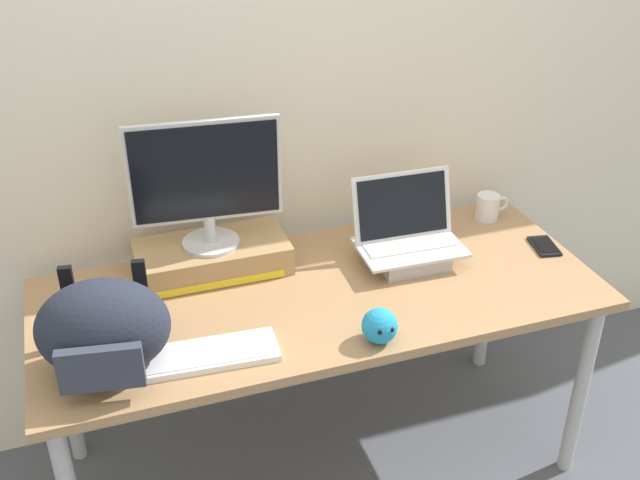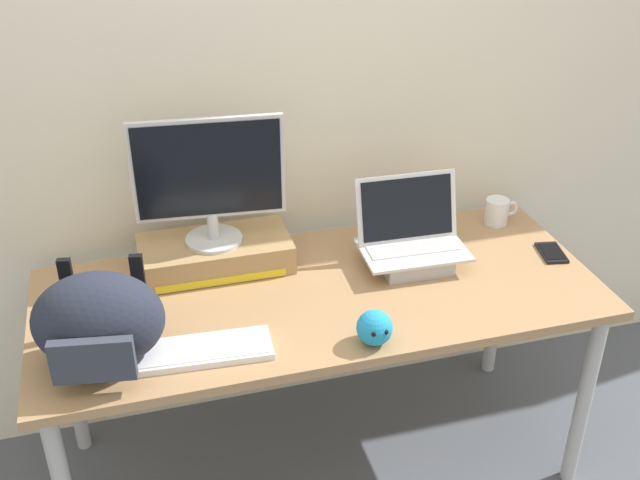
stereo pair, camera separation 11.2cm
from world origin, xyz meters
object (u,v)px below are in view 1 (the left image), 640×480
plush_toy (380,326)px  toner_box_yellow (212,257)px  external_keyboard (197,356)px  messenger_backpack (103,329)px  open_laptop (408,245)px  desktop_monitor (206,181)px  cell_phone (545,247)px  coffee_mug (488,207)px

plush_toy → toner_box_yellow: bearing=124.8°
external_keyboard → messenger_backpack: size_ratio=1.18×
open_laptop → plush_toy: (-0.26, -0.37, -0.01)m
desktop_monitor → external_keyboard: (-0.14, -0.44, -0.31)m
cell_phone → toner_box_yellow: bearing=178.8°
desktop_monitor → messenger_backpack: 0.58m
toner_box_yellow → desktop_monitor: bearing=-97.4°
coffee_mug → messenger_backpack: bearing=-162.8°
toner_box_yellow → cell_phone: toner_box_yellow is taller
desktop_monitor → messenger_backpack: bearing=-126.8°
coffee_mug → desktop_monitor: bearing=-178.7°
toner_box_yellow → messenger_backpack: bearing=-132.1°
external_keyboard → plush_toy: bearing=-5.6°
external_keyboard → messenger_backpack: (-0.23, 0.04, 0.12)m
open_laptop → cell_phone: open_laptop is taller
plush_toy → messenger_backpack: bearing=170.8°
toner_box_yellow → messenger_backpack: 0.55m
external_keyboard → coffee_mug: size_ratio=3.63×
toner_box_yellow → coffee_mug: bearing=1.3°
messenger_backpack → plush_toy: messenger_backpack is taller
external_keyboard → coffee_mug: coffee_mug is taller
messenger_backpack → plush_toy: size_ratio=3.73×
desktop_monitor → external_keyboard: bearing=-101.9°
toner_box_yellow → open_laptop: open_laptop is taller
coffee_mug → plush_toy: bearing=-140.2°
toner_box_yellow → cell_phone: bearing=-11.9°
open_laptop → messenger_backpack: (-0.99, -0.26, 0.08)m
toner_box_yellow → cell_phone: size_ratio=3.43×
coffee_mug → external_keyboard: bearing=-158.1°
external_keyboard → messenger_backpack: messenger_backpack is taller
desktop_monitor → plush_toy: (0.36, -0.52, -0.27)m
desktop_monitor → open_laptop: (0.62, -0.15, -0.26)m
toner_box_yellow → external_keyboard: toner_box_yellow is taller
coffee_mug → toner_box_yellow: bearing=-178.7°
external_keyboard → toner_box_yellow: bearing=76.5°
open_laptop → coffee_mug: size_ratio=2.80×
external_keyboard → plush_toy: size_ratio=4.40×
desktop_monitor → plush_toy: bearing=-49.7°
toner_box_yellow → plush_toy: (0.36, -0.52, 0.00)m
cell_phone → plush_toy: plush_toy is taller
open_laptop → external_keyboard: bearing=-157.1°
cell_phone → desktop_monitor: bearing=178.8°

